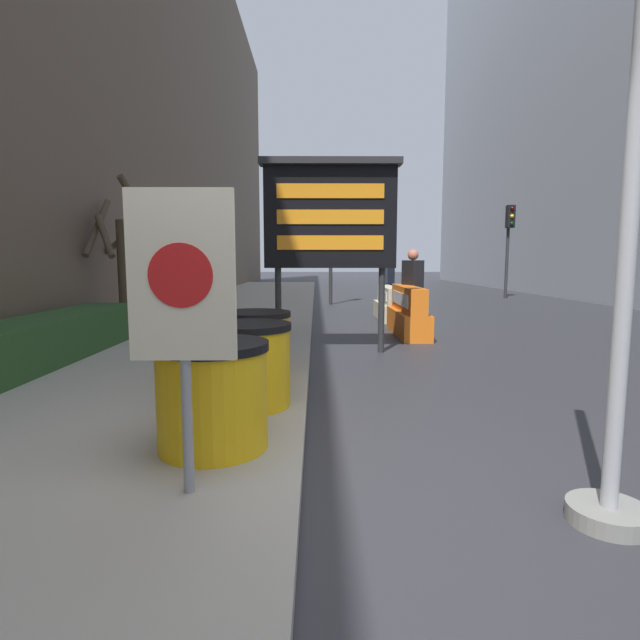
# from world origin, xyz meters

# --- Properties ---
(ground_plane) EXTENTS (120.00, 120.00, 0.00)m
(ground_plane) POSITION_xyz_m (0.00, 0.00, 0.00)
(ground_plane) COLOR #2D2D33
(building_left_facade) EXTENTS (0.40, 50.40, 15.01)m
(building_left_facade) POSITION_xyz_m (-4.32, 9.80, 7.50)
(building_left_facade) COLOR brown
(building_left_facade) RESTS_ON ground_plane
(hedge_strip) EXTENTS (0.90, 6.06, 0.58)m
(hedge_strip) POSITION_xyz_m (-3.52, 2.92, 0.41)
(hedge_strip) COLOR #284C23
(hedge_strip) RESTS_ON sidewalk_left
(bare_tree) EXTENTS (1.54, 1.63, 2.82)m
(bare_tree) POSITION_xyz_m (-3.47, 6.51, 1.53)
(bare_tree) COLOR #4C3D2D
(bare_tree) RESTS_ON sidewalk_left
(barrel_drum_foreground) EXTENTS (0.81, 0.81, 0.77)m
(barrel_drum_foreground) POSITION_xyz_m (-0.64, 0.50, 0.51)
(barrel_drum_foreground) COLOR yellow
(barrel_drum_foreground) RESTS_ON sidewalk_left
(barrel_drum_middle) EXTENTS (0.81, 0.81, 0.77)m
(barrel_drum_middle) POSITION_xyz_m (-0.54, 1.55, 0.51)
(barrel_drum_middle) COLOR yellow
(barrel_drum_middle) RESTS_ON sidewalk_left
(barrel_drum_back) EXTENTS (0.81, 0.81, 0.77)m
(barrel_drum_back) POSITION_xyz_m (-0.59, 2.59, 0.51)
(barrel_drum_back) COLOR yellow
(barrel_drum_back) RESTS_ON sidewalk_left
(warning_sign) EXTENTS (0.59, 0.08, 1.72)m
(warning_sign) POSITION_xyz_m (-0.64, -0.20, 1.27)
(warning_sign) COLOR gray
(warning_sign) RESTS_ON sidewalk_left
(message_board) EXTENTS (2.15, 0.36, 2.98)m
(message_board) POSITION_xyz_m (0.31, 4.86, 2.13)
(message_board) COLOR #28282B
(message_board) RESTS_ON ground_plane
(jersey_barrier_orange_near) EXTENTS (0.52, 2.17, 0.95)m
(jersey_barrier_orange_near) POSITION_xyz_m (1.89, 6.73, 0.42)
(jersey_barrier_orange_near) COLOR orange
(jersey_barrier_orange_near) RESTS_ON ground_plane
(jersey_barrier_cream) EXTENTS (0.52, 2.03, 0.80)m
(jersey_barrier_cream) POSITION_xyz_m (1.89, 9.38, 0.35)
(jersey_barrier_cream) COLOR beige
(jersey_barrier_cream) RESTS_ON ground_plane
(traffic_cone_near) EXTENTS (0.44, 0.44, 0.79)m
(traffic_cone_near) POSITION_xyz_m (3.02, 12.57, 0.38)
(traffic_cone_near) COLOR black
(traffic_cone_near) RESTS_ON ground_plane
(traffic_light_near_curb) EXTENTS (0.28, 0.44, 3.82)m
(traffic_light_near_curb) POSITION_xyz_m (0.57, 13.40, 2.78)
(traffic_light_near_curb) COLOR #2D2D30
(traffic_light_near_curb) RESTS_ON ground_plane
(traffic_light_far_side) EXTENTS (0.28, 0.44, 3.51)m
(traffic_light_far_side) POSITION_xyz_m (7.40, 16.09, 2.55)
(traffic_light_far_side) COLOR #2D2D30
(traffic_light_far_side) RESTS_ON ground_plane
(pedestrian_worker) EXTENTS (0.46, 0.49, 1.61)m
(pedestrian_worker) POSITION_xyz_m (2.18, 11.65, 0.95)
(pedestrian_worker) COLOR #23283D
(pedestrian_worker) RESTS_ON ground_plane
(pedestrian_passerby) EXTENTS (0.41, 0.51, 1.68)m
(pedestrian_passerby) POSITION_xyz_m (2.08, 7.35, 0.99)
(pedestrian_passerby) COLOR #23283D
(pedestrian_passerby) RESTS_ON ground_plane
(steel_pole_right) EXTENTS (0.44, 0.44, 3.19)m
(steel_pole_right) POSITION_xyz_m (1.71, -0.34, 0.95)
(steel_pole_right) COLOR gray
(steel_pole_right) RESTS_ON ground_plane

